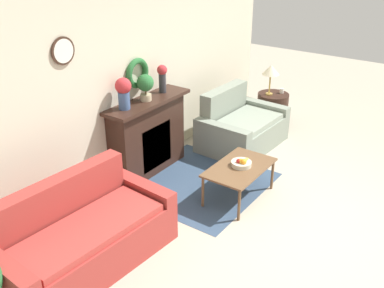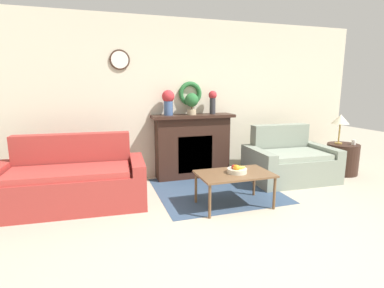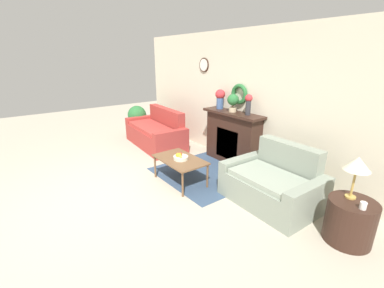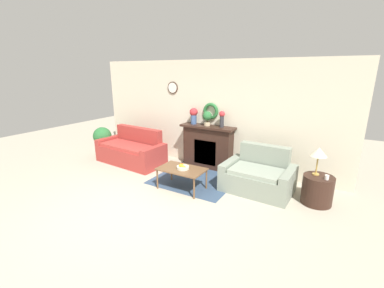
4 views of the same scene
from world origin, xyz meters
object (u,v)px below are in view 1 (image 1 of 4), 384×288
object	(u,v)px
mug	(282,91)
loveseat_right	(240,127)
fireplace	(148,136)
fruit_bowl	(241,163)
potted_plant_on_mantel	(145,85)
side_table_by_loveseat	(272,108)
coffee_table	(239,170)
couch_left	(83,238)
vase_on_mantel_right	(162,76)
table_lamp	(271,71)
vase_on_mantel_left	(123,91)

from	to	relation	value
mug	loveseat_right	bearing A→B (deg)	174.77
fireplace	fruit_bowl	world-z (taller)	fireplace
mug	potted_plant_on_mantel	bearing A→B (deg)	165.07
side_table_by_loveseat	potted_plant_on_mantel	bearing A→B (deg)	166.35
coffee_table	fruit_bowl	xyz separation A→B (m)	(0.03, -0.01, 0.09)
mug	couch_left	bearing A→B (deg)	179.84
mug	vase_on_mantel_right	distance (m)	2.64
fruit_bowl	potted_plant_on_mantel	distance (m)	1.65
couch_left	potted_plant_on_mantel	bearing A→B (deg)	24.96
vase_on_mantel_right	couch_left	bearing A→B (deg)	-161.86
couch_left	loveseat_right	world-z (taller)	couch_left
couch_left	loveseat_right	distance (m)	3.47
fireplace	coffee_table	world-z (taller)	fireplace
vase_on_mantel_right	table_lamp	bearing A→B (deg)	-15.48
mug	fruit_bowl	bearing A→B (deg)	-165.64
fireplace	potted_plant_on_mantel	xyz separation A→B (m)	(-0.02, -0.01, 0.77)
fruit_bowl	side_table_by_loveseat	size ratio (longest dim) A/B	0.47
vase_on_mantel_left	mug	bearing A→B (deg)	-13.47
side_table_by_loveseat	vase_on_mantel_right	xyz separation A→B (m)	(-2.29, 0.67, 1.06)
fruit_bowl	potted_plant_on_mantel	xyz separation A→B (m)	(-0.17, 1.42, 0.82)
fireplace	side_table_by_loveseat	world-z (taller)	fireplace
loveseat_right	potted_plant_on_mantel	world-z (taller)	potted_plant_on_mantel
fireplace	table_lamp	bearing A→B (deg)	-13.25
fireplace	mug	xyz separation A→B (m)	(2.78, -0.76, 0.04)
mug	potted_plant_on_mantel	size ratio (longest dim) A/B	0.24
couch_left	potted_plant_on_mantel	size ratio (longest dim) A/B	5.37
fruit_bowl	fireplace	bearing A→B (deg)	95.83
vase_on_mantel_left	couch_left	bearing A→B (deg)	-153.49
fireplace	side_table_by_loveseat	xyz separation A→B (m)	(2.66, -0.67, -0.28)
fireplace	potted_plant_on_mantel	distance (m)	0.77
mug	vase_on_mantel_right	bearing A→B (deg)	162.37
vase_on_mantel_left	loveseat_right	bearing A→B (deg)	-18.49
fireplace	mug	bearing A→B (deg)	-15.31
coffee_table	vase_on_mantel_left	size ratio (longest dim) A/B	2.35
fruit_bowl	vase_on_mantel_left	size ratio (longest dim) A/B	0.63
fruit_bowl	mug	xyz separation A→B (m)	(2.64, 0.67, 0.09)
fruit_bowl	vase_on_mantel_left	xyz separation A→B (m)	(-0.57, 1.44, 0.84)
vase_on_mantel_left	side_table_by_loveseat	bearing A→B (deg)	-12.28
fruit_bowl	vase_on_mantel_right	xyz separation A→B (m)	(0.22, 1.44, 0.84)
vase_on_mantel_right	fireplace	bearing A→B (deg)	-179.15
loveseat_right	coffee_table	bearing A→B (deg)	-148.70
table_lamp	couch_left	bearing A→B (deg)	-178.24
couch_left	mug	distance (m)	4.72
couch_left	table_lamp	world-z (taller)	table_lamp
fireplace	fruit_bowl	xyz separation A→B (m)	(0.15, -1.44, -0.06)
couch_left	potted_plant_on_mantel	world-z (taller)	potted_plant_on_mantel
mug	vase_on_mantel_right	xyz separation A→B (m)	(-2.42, 0.77, 0.74)
loveseat_right	coffee_table	world-z (taller)	loveseat_right
table_lamp	vase_on_mantel_left	world-z (taller)	vase_on_mantel_left
potted_plant_on_mantel	mug	bearing A→B (deg)	-14.93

